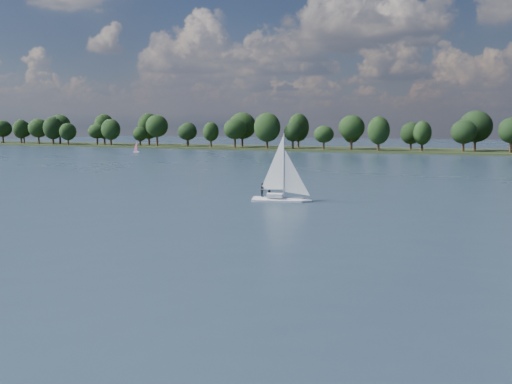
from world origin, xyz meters
TOP-DOWN VIEW (x-y plane):
  - ground at (0.00, 100.00)m, footprint 700.00×700.00m
  - far_shore at (0.00, 212.00)m, footprint 660.00×40.00m
  - sailboat at (10.09, 52.14)m, footprint 7.34×3.98m
  - dinghy_pink at (-98.82, 158.99)m, footprint 2.97×1.37m
  - pontoon at (-184.34, 196.63)m, footprint 4.05×2.11m
  - treeline at (-12.35, 208.05)m, footprint 562.93×73.75m

SIDE VIEW (x-z plane):
  - ground at x=0.00m, z-range 0.00..0.00m
  - far_shore at x=0.00m, z-range -0.75..0.75m
  - pontoon at x=-184.34m, z-range -0.25..0.25m
  - dinghy_pink at x=-98.82m, z-range -1.21..3.39m
  - sailboat at x=10.09m, z-range -2.06..7.25m
  - treeline at x=-12.35m, z-range -1.01..17.31m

